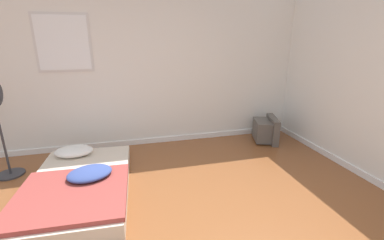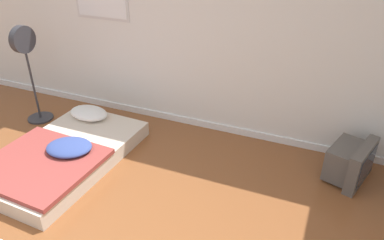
{
  "view_description": "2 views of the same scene",
  "coord_description": "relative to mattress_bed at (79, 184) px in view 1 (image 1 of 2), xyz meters",
  "views": [
    {
      "loc": [
        -0.24,
        -1.51,
        1.76
      ],
      "look_at": [
        0.62,
        1.83,
        0.67
      ],
      "focal_mm": 24.0,
      "sensor_mm": 36.0,
      "label": 1
    },
    {
      "loc": [
        1.81,
        -1.26,
        2.55
      ],
      "look_at": [
        0.54,
        1.81,
        0.65
      ],
      "focal_mm": 35.0,
      "sensor_mm": 36.0,
      "label": 2
    }
  ],
  "objects": [
    {
      "name": "crt_tv",
      "position": [
        3.0,
        0.93,
        0.09
      ],
      "size": [
        0.51,
        0.62,
        0.44
      ],
      "color": "#56514C",
      "rests_on": "ground_plane"
    },
    {
      "name": "wall_back",
      "position": [
        0.86,
        1.39,
        1.17
      ],
      "size": [
        7.85,
        0.08,
        2.6
      ],
      "color": "white",
      "rests_on": "ground_plane"
    },
    {
      "name": "mattress_bed",
      "position": [
        0.0,
        0.0,
        0.0
      ],
      "size": [
        1.21,
        1.89,
        0.32
      ],
      "color": "beige",
      "rests_on": "ground_plane"
    }
  ]
}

